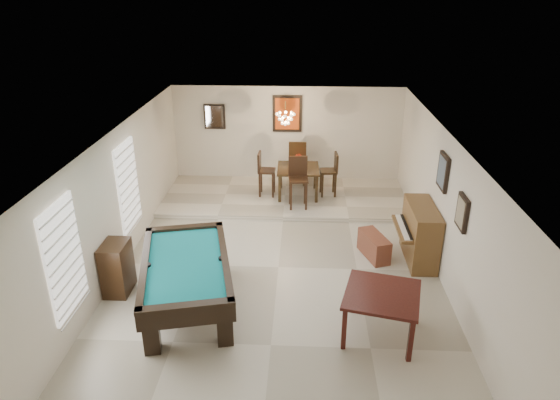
# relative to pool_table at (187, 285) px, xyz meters

# --- Properties ---
(ground_plane) EXTENTS (6.00, 9.00, 0.02)m
(ground_plane) POSITION_rel_pool_table_xyz_m (1.45, 1.34, -0.44)
(ground_plane) COLOR beige
(wall_back) EXTENTS (6.00, 0.04, 2.60)m
(wall_back) POSITION_rel_pool_table_xyz_m (1.45, 5.84, 0.87)
(wall_back) COLOR silver
(wall_back) RESTS_ON ground_plane
(wall_front) EXTENTS (6.00, 0.04, 2.60)m
(wall_front) POSITION_rel_pool_table_xyz_m (1.45, -3.16, 0.87)
(wall_front) COLOR silver
(wall_front) RESTS_ON ground_plane
(wall_left) EXTENTS (0.04, 9.00, 2.60)m
(wall_left) POSITION_rel_pool_table_xyz_m (-1.55, 1.34, 0.87)
(wall_left) COLOR silver
(wall_left) RESTS_ON ground_plane
(wall_right) EXTENTS (0.04, 9.00, 2.60)m
(wall_right) POSITION_rel_pool_table_xyz_m (4.45, 1.34, 0.87)
(wall_right) COLOR silver
(wall_right) RESTS_ON ground_plane
(ceiling) EXTENTS (6.00, 9.00, 0.04)m
(ceiling) POSITION_rel_pool_table_xyz_m (1.45, 1.34, 2.17)
(ceiling) COLOR white
(ceiling) RESTS_ON wall_back
(dining_step) EXTENTS (6.00, 2.50, 0.12)m
(dining_step) POSITION_rel_pool_table_xyz_m (1.45, 4.59, -0.37)
(dining_step) COLOR beige
(dining_step) RESTS_ON ground_plane
(window_left_front) EXTENTS (0.06, 1.00, 1.70)m
(window_left_front) POSITION_rel_pool_table_xyz_m (-1.52, -0.86, 0.97)
(window_left_front) COLOR white
(window_left_front) RESTS_ON wall_left
(window_left_rear) EXTENTS (0.06, 1.00, 1.70)m
(window_left_rear) POSITION_rel_pool_table_xyz_m (-1.52, 1.94, 0.97)
(window_left_rear) COLOR white
(window_left_rear) RESTS_ON wall_left
(pool_table) EXTENTS (1.94, 2.82, 0.86)m
(pool_table) POSITION_rel_pool_table_xyz_m (0.00, 0.00, 0.00)
(pool_table) COLOR black
(pool_table) RESTS_ON ground_plane
(square_table) EXTENTS (1.33, 1.33, 0.76)m
(square_table) POSITION_rel_pool_table_xyz_m (3.11, -0.57, -0.05)
(square_table) COLOR black
(square_table) RESTS_ON ground_plane
(upright_piano) EXTENTS (0.75, 1.35, 1.12)m
(upright_piano) POSITION_rel_pool_table_xyz_m (4.05, 1.79, 0.13)
(upright_piano) COLOR brown
(upright_piano) RESTS_ON ground_plane
(piano_bench) EXTENTS (0.59, 0.91, 0.47)m
(piano_bench) POSITION_rel_pool_table_xyz_m (3.32, 1.84, -0.19)
(piano_bench) COLOR brown
(piano_bench) RESTS_ON ground_plane
(apothecary_chest) EXTENTS (0.42, 0.62, 0.94)m
(apothecary_chest) POSITION_rel_pool_table_xyz_m (-1.32, 0.41, 0.04)
(apothecary_chest) COLOR black
(apothecary_chest) RESTS_ON ground_plane
(dining_table) EXTENTS (1.04, 1.04, 0.84)m
(dining_table) POSITION_rel_pool_table_xyz_m (1.77, 4.63, 0.11)
(dining_table) COLOR black
(dining_table) RESTS_ON dining_step
(flower_vase) EXTENTS (0.14, 0.14, 0.23)m
(flower_vase) POSITION_rel_pool_table_xyz_m (1.77, 4.63, 0.65)
(flower_vase) COLOR #AF250F
(flower_vase) RESTS_ON dining_table
(dining_chair_south) EXTENTS (0.48, 0.48, 1.20)m
(dining_chair_south) POSITION_rel_pool_table_xyz_m (1.78, 3.91, 0.29)
(dining_chair_south) COLOR black
(dining_chair_south) RESTS_ON dining_step
(dining_chair_north) EXTENTS (0.45, 0.45, 1.20)m
(dining_chair_north) POSITION_rel_pool_table_xyz_m (1.74, 5.41, 0.29)
(dining_chair_north) COLOR black
(dining_chair_north) RESTS_ON dining_step
(dining_chair_west) EXTENTS (0.42, 0.42, 1.10)m
(dining_chair_west) POSITION_rel_pool_table_xyz_m (0.99, 4.61, 0.24)
(dining_chair_west) COLOR black
(dining_chair_west) RESTS_ON dining_step
(dining_chair_east) EXTENTS (0.44, 0.44, 1.09)m
(dining_chair_east) POSITION_rel_pool_table_xyz_m (2.52, 4.68, 0.23)
(dining_chair_east) COLOR black
(dining_chair_east) RESTS_ON dining_step
(chandelier) EXTENTS (0.44, 0.44, 0.60)m
(chandelier) POSITION_rel_pool_table_xyz_m (1.45, 4.54, 1.77)
(chandelier) COLOR #FFE5B2
(chandelier) RESTS_ON ceiling
(back_painting) EXTENTS (0.75, 0.06, 0.95)m
(back_painting) POSITION_rel_pool_table_xyz_m (1.45, 5.80, 1.47)
(back_painting) COLOR #D84C14
(back_painting) RESTS_ON wall_back
(back_mirror) EXTENTS (0.55, 0.06, 0.65)m
(back_mirror) POSITION_rel_pool_table_xyz_m (-0.45, 5.80, 1.37)
(back_mirror) COLOR white
(back_mirror) RESTS_ON wall_back
(right_picture_upper) EXTENTS (0.06, 0.55, 0.65)m
(right_picture_upper) POSITION_rel_pool_table_xyz_m (4.41, 1.64, 1.47)
(right_picture_upper) COLOR slate
(right_picture_upper) RESTS_ON wall_right
(right_picture_lower) EXTENTS (0.06, 0.45, 0.55)m
(right_picture_lower) POSITION_rel_pool_table_xyz_m (4.41, 0.34, 1.27)
(right_picture_lower) COLOR gray
(right_picture_lower) RESTS_ON wall_right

